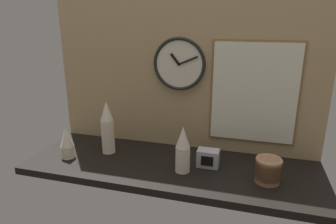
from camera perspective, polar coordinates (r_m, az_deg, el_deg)
ground_plane at (r=168.93cm, az=0.65°, el=-10.34°), size 160.00×56.00×4.00cm
wall_tiled_back at (r=176.82cm, az=3.02°, el=9.54°), size 160.00×3.00×105.00cm
cup_stack_left at (r=178.80cm, az=-11.47°, el=-2.89°), size 7.71×7.71×31.39cm
cup_stack_far_left at (r=180.70cm, az=-18.70°, el=-5.53°), size 7.71×7.71×18.16cm
cup_stack_center_right at (r=154.99cm, az=2.83°, el=-7.12°), size 7.71×7.71×24.77cm
bowl_stack_far_right at (r=155.51cm, az=18.52°, el=-10.35°), size 12.67×12.67×12.53cm
wall_clock at (r=174.48cm, az=2.16°, el=9.11°), size 30.89×2.70×30.89cm
menu_board at (r=173.22cm, az=16.06°, el=3.43°), size 48.38×1.32×58.03cm
napkin_dispenser at (r=164.46cm, az=7.64°, el=-8.70°), size 11.69×7.81×9.45cm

